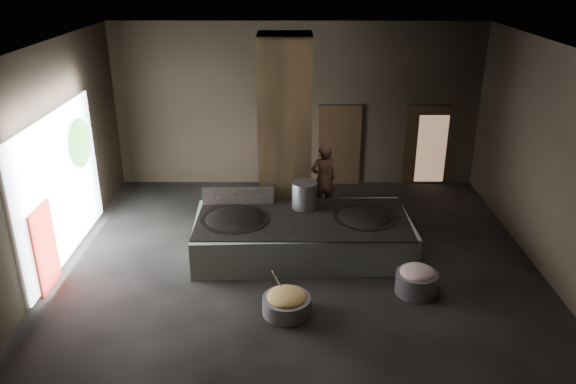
{
  "coord_description": "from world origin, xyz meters",
  "views": [
    {
      "loc": [
        -0.15,
        -10.58,
        6.01
      ],
      "look_at": [
        -0.22,
        0.78,
        1.25
      ],
      "focal_mm": 35.0,
      "sensor_mm": 36.0,
      "label": 1
    }
  ],
  "objects_px": {
    "wok_right": "(365,220)",
    "meat_basin": "(416,283)",
    "wok_left": "(235,222)",
    "hearth_platform": "(302,236)",
    "stock_pot": "(305,195)",
    "cook": "(323,179)",
    "veg_basin": "(287,305)"
  },
  "relations": [
    {
      "from": "hearth_platform",
      "to": "wok_left",
      "type": "height_order",
      "value": "wok_left"
    },
    {
      "from": "cook",
      "to": "veg_basin",
      "type": "relative_size",
      "value": 2.02
    },
    {
      "from": "wok_right",
      "to": "cook",
      "type": "height_order",
      "value": "cook"
    },
    {
      "from": "wok_right",
      "to": "wok_left",
      "type": "bearing_deg",
      "value": -177.95
    },
    {
      "from": "cook",
      "to": "stock_pot",
      "type": "bearing_deg",
      "value": 56.51
    },
    {
      "from": "hearth_platform",
      "to": "wok_right",
      "type": "distance_m",
      "value": 1.39
    },
    {
      "from": "wok_right",
      "to": "veg_basin",
      "type": "relative_size",
      "value": 1.53
    },
    {
      "from": "meat_basin",
      "to": "hearth_platform",
      "type": "bearing_deg",
      "value": 143.37
    },
    {
      "from": "wok_left",
      "to": "wok_right",
      "type": "bearing_deg",
      "value": 2.05
    },
    {
      "from": "hearth_platform",
      "to": "veg_basin",
      "type": "xyz_separation_m",
      "value": [
        -0.32,
        -2.3,
        -0.24
      ]
    },
    {
      "from": "hearth_platform",
      "to": "stock_pot",
      "type": "relative_size",
      "value": 7.67
    },
    {
      "from": "meat_basin",
      "to": "wok_right",
      "type": "bearing_deg",
      "value": 116.26
    },
    {
      "from": "hearth_platform",
      "to": "wok_left",
      "type": "bearing_deg",
      "value": 179.25
    },
    {
      "from": "wok_left",
      "to": "wok_right",
      "type": "xyz_separation_m",
      "value": [
        2.8,
        0.1,
        0.0
      ]
    },
    {
      "from": "hearth_platform",
      "to": "veg_basin",
      "type": "relative_size",
      "value": 5.22
    },
    {
      "from": "wok_left",
      "to": "cook",
      "type": "relative_size",
      "value": 0.81
    },
    {
      "from": "meat_basin",
      "to": "cook",
      "type": "bearing_deg",
      "value": 113.43
    },
    {
      "from": "wok_right",
      "to": "stock_pot",
      "type": "xyz_separation_m",
      "value": [
        -1.3,
        0.5,
        0.38
      ]
    },
    {
      "from": "wok_left",
      "to": "stock_pot",
      "type": "relative_size",
      "value": 2.42
    },
    {
      "from": "wok_right",
      "to": "meat_basin",
      "type": "distance_m",
      "value": 1.93
    },
    {
      "from": "wok_right",
      "to": "veg_basin",
      "type": "xyz_separation_m",
      "value": [
        -1.67,
        -2.35,
        -0.59
      ]
    },
    {
      "from": "cook",
      "to": "veg_basin",
      "type": "xyz_separation_m",
      "value": [
        -0.88,
        -4.42,
        -0.73
      ]
    },
    {
      "from": "wok_right",
      "to": "veg_basin",
      "type": "height_order",
      "value": "wok_right"
    },
    {
      "from": "hearth_platform",
      "to": "meat_basin",
      "type": "bearing_deg",
      "value": -39.36
    },
    {
      "from": "stock_pot",
      "to": "cook",
      "type": "bearing_deg",
      "value": 72.2
    },
    {
      "from": "wok_left",
      "to": "meat_basin",
      "type": "xyz_separation_m",
      "value": [
        3.62,
        -1.56,
        -0.53
      ]
    },
    {
      "from": "wok_left",
      "to": "stock_pot",
      "type": "xyz_separation_m",
      "value": [
        1.5,
        0.6,
        0.38
      ]
    },
    {
      "from": "hearth_platform",
      "to": "wok_left",
      "type": "xyz_separation_m",
      "value": [
        -1.45,
        -0.05,
        0.35
      ]
    },
    {
      "from": "cook",
      "to": "meat_basin",
      "type": "xyz_separation_m",
      "value": [
        1.62,
        -3.73,
        -0.68
      ]
    },
    {
      "from": "wok_left",
      "to": "wok_right",
      "type": "relative_size",
      "value": 1.07
    },
    {
      "from": "stock_pot",
      "to": "meat_basin",
      "type": "height_order",
      "value": "stock_pot"
    },
    {
      "from": "wok_right",
      "to": "meat_basin",
      "type": "bearing_deg",
      "value": -63.74
    }
  ]
}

